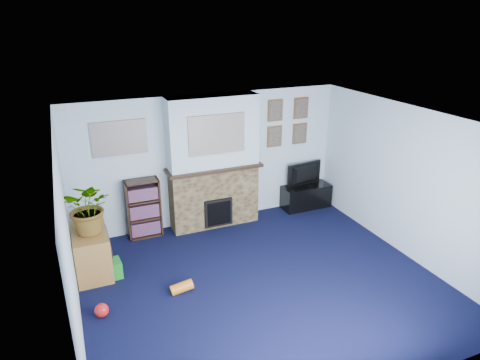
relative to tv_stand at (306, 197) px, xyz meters
name	(u,v)px	position (x,y,z in m)	size (l,w,h in m)	color
floor	(262,282)	(-1.95, -2.03, -0.23)	(5.00, 4.50, 0.01)	black
ceiling	(266,122)	(-1.95, -2.03, 2.17)	(5.00, 4.50, 0.01)	white
wall_back	(210,160)	(-1.95, 0.22, 0.97)	(5.00, 0.04, 2.40)	silver
wall_front	(371,305)	(-1.95, -4.28, 0.97)	(5.00, 0.04, 2.40)	silver
wall_left	(69,244)	(-4.45, -2.03, 0.97)	(0.04, 4.50, 2.40)	silver
wall_right	(406,182)	(0.55, -2.03, 0.97)	(0.04, 4.50, 2.40)	silver
chimney_breast	(213,164)	(-1.95, 0.02, 0.96)	(1.72, 0.50, 2.40)	brown
collage_main	(217,134)	(-1.95, -0.19, 1.55)	(1.00, 0.03, 0.68)	gray
collage_left	(119,138)	(-3.50, 0.21, 1.55)	(0.90, 0.03, 0.58)	gray
portrait_tl	(275,110)	(-0.65, 0.20, 1.77)	(0.30, 0.03, 0.40)	brown
portrait_tr	(301,108)	(-0.10, 0.20, 1.77)	(0.30, 0.03, 0.40)	brown
portrait_bl	(274,137)	(-0.65, 0.20, 1.27)	(0.30, 0.03, 0.40)	brown
portrait_br	(300,134)	(-0.10, 0.20, 1.27)	(0.30, 0.03, 0.40)	brown
tv_stand	(306,197)	(0.00, 0.00, 0.00)	(0.98, 0.41, 0.46)	black
television	(307,175)	(0.00, 0.02, 0.47)	(0.79, 0.10, 0.46)	black
bookshelf	(144,209)	(-3.24, 0.08, 0.28)	(0.58, 0.28, 1.05)	black
sideboard	(92,252)	(-4.19, -0.78, 0.12)	(0.50, 0.89, 0.69)	olive
potted_plant	(89,207)	(-4.14, -0.83, 0.87)	(0.73, 0.63, 0.81)	#26661E
mantel_clock	(214,163)	(-1.95, -0.03, 1.00)	(0.09, 0.06, 0.13)	gold
mantel_candle	(232,160)	(-1.61, -0.03, 1.01)	(0.05, 0.05, 0.15)	#B2BFC6
mantel_teddy	(184,167)	(-2.51, -0.03, 0.99)	(0.11, 0.11, 0.11)	slate
mantel_can	(249,159)	(-1.28, -0.03, 0.99)	(0.06, 0.06, 0.11)	yellow
green_crate	(110,269)	(-3.98, -1.03, -0.09)	(0.33, 0.26, 0.26)	#198C26
toy_ball	(102,310)	(-4.19, -1.90, -0.14)	(0.18, 0.18, 0.18)	red
toy_block	(101,273)	(-4.11, -1.03, -0.12)	(0.18, 0.18, 0.22)	yellow
toy_tube	(182,287)	(-3.09, -1.79, -0.16)	(0.15, 0.15, 0.32)	orange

